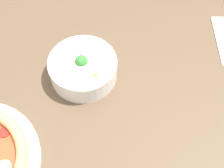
{
  "coord_description": "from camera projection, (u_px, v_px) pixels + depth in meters",
  "views": [
    {
      "loc": [
        0.15,
        -0.4,
        1.42
      ],
      "look_at": [
        0.17,
        0.02,
        0.77
      ],
      "focal_mm": 50.0,
      "sensor_mm": 36.0,
      "label": 1
    }
  ],
  "objects": [
    {
      "name": "dining_table",
      "position": [
        51.0,
        114.0,
        0.85
      ],
      "size": [
        1.4,
        1.07,
        0.75
      ],
      "color": "brown",
      "rests_on": "ground_plane"
    },
    {
      "name": "bowl",
      "position": [
        83.0,
        68.0,
        0.78
      ],
      "size": [
        0.17,
        0.17,
        0.08
      ],
      "color": "white",
      "rests_on": "dining_table"
    }
  ]
}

